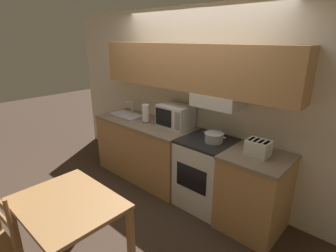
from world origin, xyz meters
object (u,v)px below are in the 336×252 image
(sink_basin, at_px, (127,115))
(dining_table, at_px, (68,213))
(stove_range, at_px, (206,173))
(paper_towel_roll, at_px, (146,113))
(microwave, at_px, (176,116))
(toaster, at_px, (258,148))
(cooking_pot, at_px, (214,137))

(sink_basin, relative_size, dining_table, 0.58)
(stove_range, height_order, paper_towel_roll, paper_towel_roll)
(paper_towel_roll, bearing_deg, microwave, 17.28)
(toaster, distance_m, paper_towel_roll, 1.77)
(stove_range, height_order, sink_basin, sink_basin)
(stove_range, relative_size, sink_basin, 1.65)
(cooking_pot, bearing_deg, stove_range, 178.75)
(cooking_pot, height_order, toaster, toaster)
(microwave, xyz_separation_m, dining_table, (0.34, -1.86, -0.43))
(cooking_pot, distance_m, paper_towel_roll, 1.20)
(toaster, bearing_deg, stove_range, 178.99)
(microwave, bearing_deg, stove_range, -10.83)
(cooking_pot, height_order, sink_basin, sink_basin)
(cooking_pot, xyz_separation_m, paper_towel_roll, (-1.20, -0.02, 0.07))
(cooking_pot, height_order, microwave, microwave)
(sink_basin, bearing_deg, stove_range, 0.41)
(microwave, height_order, dining_table, microwave)
(stove_range, relative_size, toaster, 3.66)
(toaster, xyz_separation_m, dining_table, (-0.96, -1.72, -0.36))
(paper_towel_roll, distance_m, dining_table, 1.94)
(microwave, relative_size, sink_basin, 0.85)
(sink_basin, distance_m, paper_towel_roll, 0.49)
(microwave, height_order, sink_basin, microwave)
(stove_range, distance_m, cooking_pot, 0.53)
(sink_basin, distance_m, dining_table, 2.17)
(cooking_pot, distance_m, toaster, 0.57)
(stove_range, xyz_separation_m, toaster, (0.66, -0.01, 0.55))
(cooking_pot, relative_size, dining_table, 0.33)
(microwave, relative_size, toaster, 1.89)
(microwave, distance_m, sink_basin, 0.97)
(toaster, relative_size, dining_table, 0.26)
(sink_basin, relative_size, paper_towel_roll, 2.07)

